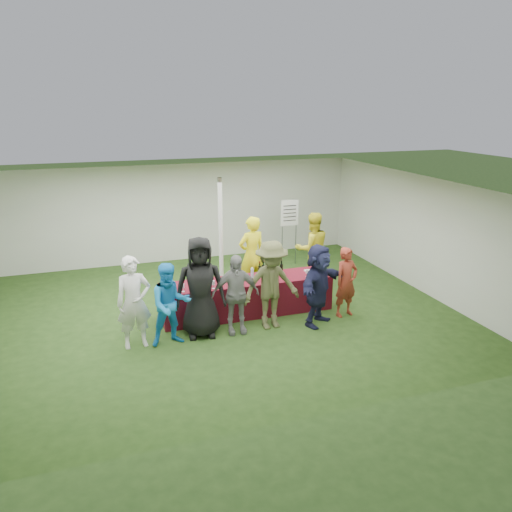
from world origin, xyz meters
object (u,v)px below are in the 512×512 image
object	(u,v)px
customer_3	(235,294)
customer_6	(346,282)
customer_5	(318,285)
dump_bucket	(319,271)
staff_pourer	(252,255)
serving_table	(247,296)
staff_back	(312,249)
customer_0	(134,302)
customer_1	(171,304)
customer_4	(271,285)
customer_2	(200,287)
wine_list_sign	(289,218)

from	to	relation	value
customer_3	customer_6	bearing A→B (deg)	5.67
customer_5	dump_bucket	bearing A→B (deg)	27.44
staff_pourer	customer_3	distance (m)	2.17
dump_bucket	serving_table	bearing A→B (deg)	171.86
staff_back	customer_0	xyz separation A→B (m)	(-4.42, -2.00, -0.04)
dump_bucket	customer_0	size ratio (longest dim) A/B	0.14
serving_table	customer_3	distance (m)	1.03
dump_bucket	customer_5	xyz separation A→B (m)	(-0.35, -0.73, -0.01)
customer_1	customer_4	distance (m)	1.99
serving_table	customer_5	world-z (taller)	customer_5
customer_5	customer_2	bearing A→B (deg)	137.11
staff_pourer	customer_1	xyz separation A→B (m)	(-2.22, -2.03, -0.13)
customer_5	customer_3	bearing A→B (deg)	137.96
dump_bucket	wine_list_sign	bearing A→B (deg)	79.68
customer_5	customer_1	bearing A→B (deg)	141.91
customer_1	customer_2	world-z (taller)	customer_2
customer_0	customer_3	bearing A→B (deg)	-5.96
customer_0	wine_list_sign	bearing A→B (deg)	33.53
wine_list_sign	customer_0	distance (m)	5.74
customer_4	serving_table	bearing A→B (deg)	103.72
dump_bucket	customer_3	size ratio (longest dim) A/B	0.16
staff_back	customer_4	bearing A→B (deg)	50.54
wine_list_sign	customer_0	world-z (taller)	wine_list_sign
customer_0	serving_table	bearing A→B (deg)	13.01
customer_5	customer_6	distance (m)	0.76
wine_list_sign	staff_back	world-z (taller)	wine_list_sign
customer_2	customer_4	bearing A→B (deg)	4.17
customer_0	customer_1	xyz separation A→B (m)	(0.64, -0.12, -0.08)
dump_bucket	customer_6	xyz separation A→B (m)	(0.38, -0.54, -0.10)
staff_pourer	staff_back	xyz separation A→B (m)	(1.57, 0.09, -0.02)
customer_0	customer_4	distance (m)	2.62
dump_bucket	customer_4	xyz separation A→B (m)	(-1.30, -0.59, 0.05)
customer_5	customer_6	bearing A→B (deg)	-21.94
customer_4	customer_5	size ratio (longest dim) A/B	1.07
customer_0	customer_5	distance (m)	3.57
customer_0	customer_1	size ratio (longest dim) A/B	1.10
staff_pourer	customer_5	size ratio (longest dim) A/B	1.10
staff_pourer	dump_bucket	bearing A→B (deg)	116.73
customer_2	customer_6	xyz separation A→B (m)	(3.06, -0.04, -0.24)
dump_bucket	customer_5	size ratio (longest dim) A/B	0.15
dump_bucket	wine_list_sign	xyz separation A→B (m)	(0.55, 3.02, 0.48)
wine_list_sign	customer_2	bearing A→B (deg)	-132.58
customer_1	customer_3	size ratio (longest dim) A/B	0.99
serving_table	customer_2	xyz separation A→B (m)	(-1.14, -0.71, 0.60)
customer_4	staff_back	bearing A→B (deg)	45.63
customer_2	customer_1	bearing A→B (deg)	-154.57
wine_list_sign	customer_1	xyz separation A→B (m)	(-3.83, -3.70, -0.53)
customer_1	serving_table	bearing A→B (deg)	23.57
customer_2	customer_5	world-z (taller)	customer_2
staff_back	customer_0	distance (m)	4.86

